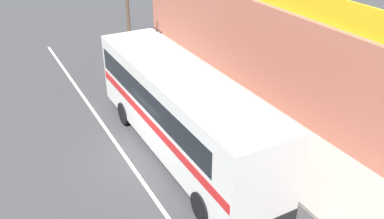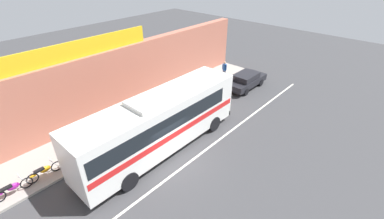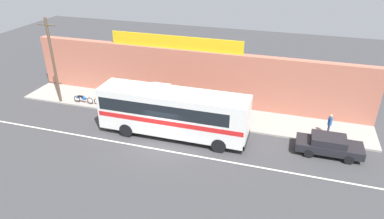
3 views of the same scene
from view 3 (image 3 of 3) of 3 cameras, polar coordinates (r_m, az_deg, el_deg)
name	(u,v)px [view 3 (image 3 of 3)]	position (r m, az deg, el deg)	size (l,w,h in m)	color
ground_plane	(162,143)	(25.12, -5.00, -5.61)	(70.00, 70.00, 0.00)	#3A3A3D
sidewalk_slab	(185,111)	(29.31, -1.25, -0.27)	(30.00, 3.60, 0.14)	gray
storefront_facade	(192,77)	(30.21, 0.00, 5.46)	(30.00, 0.70, 4.80)	#B26651
storefront_billboard	(175,42)	(29.71, -2.82, 11.06)	(11.73, 0.12, 1.10)	gold
road_center_stripe	(158,149)	(24.50, -5.69, -6.56)	(30.00, 0.14, 0.01)	silver
intercity_bus	(172,111)	(25.04, -3.33, -0.20)	(11.02, 2.62, 3.78)	silver
parked_car	(329,145)	(25.29, 21.71, -5.45)	(4.36, 1.84, 1.37)	black
utility_pole	(53,60)	(31.72, -22.00, 7.58)	(1.60, 0.22, 7.43)	brown
motorcycle_purple	(83,99)	(31.87, -17.59, 1.73)	(1.94, 0.56, 0.94)	black
motorcycle_black	(120,103)	(30.22, -11.88, 1.05)	(1.87, 0.56, 0.94)	black
motorcycle_orange	(103,101)	(30.91, -14.51, 1.36)	(1.86, 0.56, 0.94)	black
motorcycle_blue	(139,106)	(29.46, -8.75, 0.63)	(1.88, 0.56, 0.94)	black
pedestrian_far_right	(330,123)	(27.27, 21.82, -2.08)	(0.30, 0.48, 1.70)	navy
pedestrian_by_curb	(172,102)	(28.48, -3.29, 1.19)	(0.30, 0.48, 1.67)	navy
pedestrian_far_left	(189,105)	(28.16, -0.51, 0.78)	(0.30, 0.48, 1.58)	black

